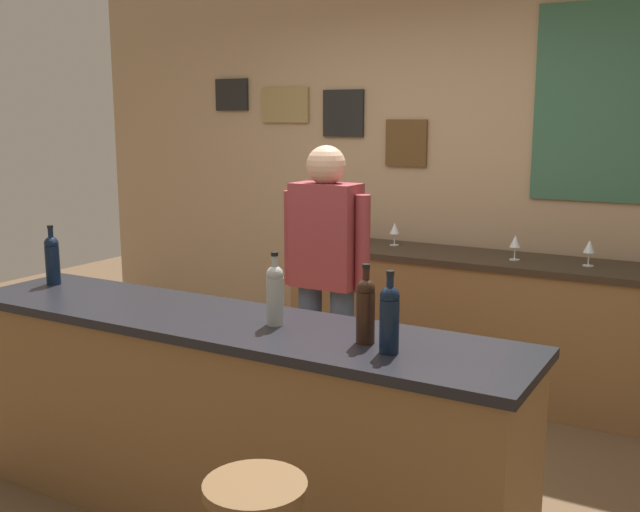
% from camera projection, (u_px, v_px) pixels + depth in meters
% --- Properties ---
extents(ground_plane, '(10.00, 10.00, 0.00)m').
position_uv_depth(ground_plane, '(277.00, 479.00, 3.66)').
color(ground_plane, brown).
extents(back_wall, '(6.00, 0.09, 2.80)m').
position_uv_depth(back_wall, '(438.00, 168.00, 5.11)').
color(back_wall, tan).
rests_on(back_wall, ground_plane).
extents(bar_counter, '(2.67, 0.60, 0.92)m').
position_uv_depth(bar_counter, '(226.00, 419.00, 3.23)').
color(bar_counter, brown).
rests_on(bar_counter, ground_plane).
extents(side_counter, '(2.41, 0.56, 0.90)m').
position_uv_depth(side_counter, '(467.00, 323.00, 4.79)').
color(side_counter, brown).
rests_on(side_counter, ground_plane).
extents(bartender, '(0.52, 0.21, 1.62)m').
position_uv_depth(bartender, '(326.00, 272.00, 3.99)').
color(bartender, '#384766').
rests_on(bartender, ground_plane).
extents(wine_bottle_a, '(0.07, 0.07, 0.31)m').
position_uv_depth(wine_bottle_a, '(52.00, 258.00, 3.76)').
color(wine_bottle_a, black).
rests_on(wine_bottle_a, bar_counter).
extents(wine_bottle_b, '(0.07, 0.07, 0.31)m').
position_uv_depth(wine_bottle_b, '(275.00, 293.00, 3.02)').
color(wine_bottle_b, '#999E99').
rests_on(wine_bottle_b, bar_counter).
extents(wine_bottle_c, '(0.07, 0.07, 0.31)m').
position_uv_depth(wine_bottle_c, '(366.00, 308.00, 2.78)').
color(wine_bottle_c, black).
rests_on(wine_bottle_c, bar_counter).
extents(wine_bottle_d, '(0.07, 0.07, 0.31)m').
position_uv_depth(wine_bottle_d, '(389.00, 317.00, 2.66)').
color(wine_bottle_d, black).
rests_on(wine_bottle_d, bar_counter).
extents(wine_glass_a, '(0.07, 0.07, 0.16)m').
position_uv_depth(wine_glass_a, '(333.00, 229.00, 5.06)').
color(wine_glass_a, silver).
rests_on(wine_glass_a, side_counter).
extents(wine_glass_b, '(0.07, 0.07, 0.16)m').
position_uv_depth(wine_glass_b, '(364.00, 227.00, 5.15)').
color(wine_glass_b, silver).
rests_on(wine_glass_b, side_counter).
extents(wine_glass_c, '(0.07, 0.07, 0.16)m').
position_uv_depth(wine_glass_c, '(395.00, 229.00, 5.03)').
color(wine_glass_c, silver).
rests_on(wine_glass_c, side_counter).
extents(wine_glass_d, '(0.07, 0.07, 0.16)m').
position_uv_depth(wine_glass_d, '(515.00, 242.00, 4.51)').
color(wine_glass_d, silver).
rests_on(wine_glass_d, side_counter).
extents(wine_glass_e, '(0.07, 0.07, 0.16)m').
position_uv_depth(wine_glass_e, '(589.00, 248.00, 4.33)').
color(wine_glass_e, silver).
rests_on(wine_glass_e, side_counter).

